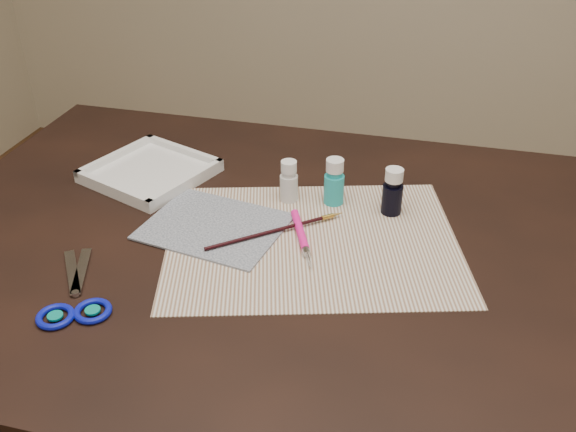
% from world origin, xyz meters
% --- Properties ---
extents(table, '(1.30, 0.90, 0.75)m').
position_xyz_m(table, '(0.00, 0.00, 0.38)').
color(table, black).
rests_on(table, ground).
extents(paper, '(0.56, 0.49, 0.00)m').
position_xyz_m(paper, '(0.04, 0.01, 0.75)').
color(paper, silver).
rests_on(paper, table).
extents(canvas, '(0.26, 0.22, 0.00)m').
position_xyz_m(canvas, '(-0.13, 0.01, 0.75)').
color(canvas, '#131F35').
rests_on(canvas, paper).
extents(paint_bottle_white, '(0.04, 0.04, 0.08)m').
position_xyz_m(paint_bottle_white, '(-0.03, 0.13, 0.79)').
color(paint_bottle_white, silver).
rests_on(paint_bottle_white, table).
extents(paint_bottle_cyan, '(0.05, 0.05, 0.09)m').
position_xyz_m(paint_bottle_cyan, '(0.05, 0.14, 0.79)').
color(paint_bottle_cyan, '#20ABB2').
rests_on(paint_bottle_cyan, table).
extents(paint_bottle_navy, '(0.04, 0.04, 0.09)m').
position_xyz_m(paint_bottle_navy, '(0.16, 0.13, 0.79)').
color(paint_bottle_navy, black).
rests_on(paint_bottle_navy, table).
extents(paintbrush, '(0.20, 0.17, 0.01)m').
position_xyz_m(paintbrush, '(-0.02, 0.02, 0.76)').
color(paintbrush, black).
rests_on(paintbrush, canvas).
extents(craft_knife, '(0.08, 0.16, 0.01)m').
position_xyz_m(craft_knife, '(0.02, 0.00, 0.76)').
color(craft_knife, '#FF1994').
rests_on(craft_knife, paper).
extents(scissors, '(0.21, 0.23, 0.01)m').
position_xyz_m(scissors, '(-0.28, -0.20, 0.76)').
color(scissors, silver).
rests_on(scissors, table).
extents(palette_tray, '(0.26, 0.26, 0.02)m').
position_xyz_m(palette_tray, '(-0.32, 0.15, 0.76)').
color(palette_tray, white).
rests_on(palette_tray, table).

